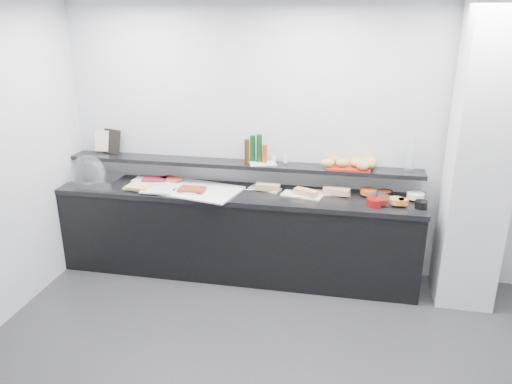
% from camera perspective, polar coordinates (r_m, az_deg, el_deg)
% --- Properties ---
extents(back_wall, '(5.00, 0.02, 2.70)m').
position_cam_1_polar(back_wall, '(4.99, 6.33, 5.54)').
color(back_wall, silver).
rests_on(back_wall, ground).
extents(column, '(0.50, 0.50, 2.70)m').
position_cam_1_polar(column, '(4.77, 24.20, 3.21)').
color(column, silver).
rests_on(column, ground).
extents(buffet_cabinet, '(3.60, 0.60, 0.85)m').
position_cam_1_polar(buffet_cabinet, '(5.13, -2.21, -4.94)').
color(buffet_cabinet, black).
rests_on(buffet_cabinet, ground).
extents(counter_top, '(3.62, 0.62, 0.05)m').
position_cam_1_polar(counter_top, '(4.96, -2.27, -0.21)').
color(counter_top, black).
rests_on(counter_top, buffet_cabinet).
extents(wall_shelf, '(3.60, 0.25, 0.04)m').
position_cam_1_polar(wall_shelf, '(5.04, -1.85, 3.18)').
color(wall_shelf, black).
rests_on(wall_shelf, back_wall).
extents(cloche_base, '(0.49, 0.33, 0.04)m').
position_cam_1_polar(cloche_base, '(5.50, -17.74, 1.38)').
color(cloche_base, silver).
rests_on(cloche_base, counter_top).
extents(cloche_dome, '(0.46, 0.36, 0.34)m').
position_cam_1_polar(cloche_dome, '(5.45, -18.60, 2.27)').
color(cloche_dome, white).
rests_on(cloche_dome, cloche_base).
extents(linen_runner, '(1.21, 0.75, 0.01)m').
position_cam_1_polar(linen_runner, '(5.07, -8.19, 0.45)').
color(linen_runner, white).
rests_on(linen_runner, counter_top).
extents(platter_meat_a, '(0.27, 0.18, 0.01)m').
position_cam_1_polar(platter_meat_a, '(5.34, -12.46, 1.35)').
color(platter_meat_a, white).
rests_on(platter_meat_a, linen_runner).
extents(food_meat_a, '(0.27, 0.19, 0.02)m').
position_cam_1_polar(food_meat_a, '(5.29, -11.48, 1.48)').
color(food_meat_a, maroon).
rests_on(food_meat_a, platter_meat_a).
extents(platter_salmon, '(0.34, 0.26, 0.01)m').
position_cam_1_polar(platter_salmon, '(5.25, -10.72, 1.16)').
color(platter_salmon, white).
rests_on(platter_salmon, linen_runner).
extents(food_salmon, '(0.24, 0.20, 0.02)m').
position_cam_1_polar(food_salmon, '(5.27, -9.66, 1.51)').
color(food_salmon, '#D4472B').
rests_on(food_salmon, platter_salmon).
extents(platter_cheese, '(0.34, 0.23, 0.01)m').
position_cam_1_polar(platter_cheese, '(5.01, -11.07, 0.22)').
color(platter_cheese, white).
rests_on(platter_cheese, linen_runner).
extents(food_cheese, '(0.24, 0.16, 0.02)m').
position_cam_1_polar(food_cheese, '(5.09, -13.34, 0.59)').
color(food_cheese, '#F9C961').
rests_on(food_cheese, platter_cheese).
extents(platter_meat_b, '(0.30, 0.24, 0.01)m').
position_cam_1_polar(platter_meat_b, '(4.96, -7.78, 0.22)').
color(platter_meat_b, white).
rests_on(platter_meat_b, linen_runner).
extents(food_meat_b, '(0.25, 0.16, 0.02)m').
position_cam_1_polar(food_meat_b, '(4.93, -7.34, 0.34)').
color(food_meat_b, maroon).
rests_on(food_meat_b, platter_meat_b).
extents(sandwich_plate_left, '(0.34, 0.21, 0.01)m').
position_cam_1_polar(sandwich_plate_left, '(5.00, 1.03, 0.39)').
color(sandwich_plate_left, white).
rests_on(sandwich_plate_left, counter_top).
extents(sandwich_food_left, '(0.24, 0.10, 0.06)m').
position_cam_1_polar(sandwich_food_left, '(4.94, 1.36, 0.61)').
color(sandwich_food_left, tan).
rests_on(sandwich_food_left, sandwich_plate_left).
extents(tongs_left, '(0.16, 0.05, 0.01)m').
position_cam_1_polar(tongs_left, '(4.94, -0.43, 0.29)').
color(tongs_left, silver).
rests_on(tongs_left, sandwich_plate_left).
extents(sandwich_plate_mid, '(0.41, 0.24, 0.01)m').
position_cam_1_polar(sandwich_plate_mid, '(4.84, 5.28, -0.35)').
color(sandwich_plate_mid, white).
rests_on(sandwich_plate_mid, counter_top).
extents(sandwich_food_mid, '(0.24, 0.17, 0.06)m').
position_cam_1_polar(sandwich_food_mid, '(4.81, 5.72, -0.05)').
color(sandwich_food_mid, tan).
rests_on(sandwich_food_mid, sandwich_plate_mid).
extents(tongs_mid, '(0.16, 0.02, 0.01)m').
position_cam_1_polar(tongs_mid, '(4.76, 5.00, -0.56)').
color(tongs_mid, silver).
rests_on(tongs_mid, sandwich_plate_mid).
extents(sandwich_plate_right, '(0.33, 0.16, 0.01)m').
position_cam_1_polar(sandwich_plate_right, '(4.93, 8.85, -0.14)').
color(sandwich_plate_right, white).
rests_on(sandwich_plate_right, counter_top).
extents(sandwich_food_right, '(0.26, 0.14, 0.06)m').
position_cam_1_polar(sandwich_food_right, '(4.89, 9.19, 0.11)').
color(sandwich_food_right, tan).
rests_on(sandwich_food_right, sandwich_plate_right).
extents(tongs_right, '(0.15, 0.08, 0.01)m').
position_cam_1_polar(tongs_right, '(4.87, 8.84, -0.25)').
color(tongs_right, '#AEB0B5').
rests_on(tongs_right, sandwich_plate_right).
extents(bowl_glass_fruit, '(0.24, 0.24, 0.07)m').
position_cam_1_polar(bowl_glass_fruit, '(4.88, 13.60, -0.34)').
color(bowl_glass_fruit, white).
rests_on(bowl_glass_fruit, counter_top).
extents(fill_glass_fruit, '(0.17, 0.17, 0.05)m').
position_cam_1_polar(fill_glass_fruit, '(4.93, 12.72, 0.07)').
color(fill_glass_fruit, '#D75A1D').
rests_on(fill_glass_fruit, bowl_glass_fruit).
extents(bowl_black_jam, '(0.17, 0.17, 0.07)m').
position_cam_1_polar(bowl_black_jam, '(4.93, 14.58, -0.25)').
color(bowl_black_jam, black).
rests_on(bowl_black_jam, counter_top).
extents(fill_black_jam, '(0.15, 0.15, 0.05)m').
position_cam_1_polar(fill_black_jam, '(4.91, 14.46, -0.16)').
color(fill_black_jam, '#57190C').
rests_on(fill_black_jam, bowl_black_jam).
extents(bowl_glass_cream, '(0.19, 0.19, 0.07)m').
position_cam_1_polar(bowl_glass_cream, '(4.98, 17.89, -0.34)').
color(bowl_glass_cream, silver).
rests_on(bowl_glass_cream, counter_top).
extents(fill_glass_cream, '(0.21, 0.21, 0.05)m').
position_cam_1_polar(fill_glass_cream, '(4.93, 17.77, -0.38)').
color(fill_glass_cream, white).
rests_on(fill_glass_cream, bowl_glass_cream).
extents(bowl_red_jam, '(0.17, 0.17, 0.07)m').
position_cam_1_polar(bowl_red_jam, '(4.69, 13.42, -1.15)').
color(bowl_red_jam, maroon).
rests_on(bowl_red_jam, counter_top).
extents(fill_red_jam, '(0.14, 0.14, 0.05)m').
position_cam_1_polar(fill_red_jam, '(4.70, 14.26, -1.03)').
color(fill_red_jam, '#5A140C').
rests_on(fill_red_jam, bowl_red_jam).
extents(bowl_glass_salmon, '(0.20, 0.20, 0.07)m').
position_cam_1_polar(bowl_glass_salmon, '(4.74, 14.54, -1.02)').
color(bowl_glass_salmon, white).
rests_on(bowl_glass_salmon, counter_top).
extents(fill_glass_salmon, '(0.16, 0.16, 0.05)m').
position_cam_1_polar(fill_glass_salmon, '(4.74, 15.78, -0.98)').
color(fill_glass_salmon, orange).
rests_on(fill_glass_salmon, bowl_glass_salmon).
extents(bowl_black_fruit, '(0.14, 0.14, 0.07)m').
position_cam_1_polar(bowl_black_fruit, '(4.75, 18.35, -1.37)').
color(bowl_black_fruit, black).
rests_on(bowl_black_fruit, counter_top).
extents(fill_black_fruit, '(0.12, 0.12, 0.05)m').
position_cam_1_polar(fill_black_fruit, '(4.74, 16.46, -1.08)').
color(fill_black_fruit, orange).
rests_on(fill_black_fruit, bowl_black_fruit).
extents(framed_print, '(0.25, 0.15, 0.26)m').
position_cam_1_polar(framed_print, '(5.55, -16.18, 5.57)').
color(framed_print, black).
rests_on(framed_print, wall_shelf).
extents(print_art, '(0.20, 0.07, 0.22)m').
position_cam_1_polar(print_art, '(5.59, -17.02, 5.59)').
color(print_art, beige).
rests_on(print_art, framed_print).
extents(condiment_tray, '(0.29, 0.23, 0.01)m').
position_cam_1_polar(condiment_tray, '(4.97, 0.78, 3.28)').
color(condiment_tray, white).
rests_on(condiment_tray, wall_shelf).
extents(bottle_green_a, '(0.06, 0.06, 0.26)m').
position_cam_1_polar(bottle_green_a, '(5.02, -0.39, 5.05)').
color(bottle_green_a, '#103D17').
rests_on(bottle_green_a, condiment_tray).
extents(bottle_brown, '(0.05, 0.05, 0.24)m').
position_cam_1_polar(bottle_brown, '(4.94, -1.06, 4.69)').
color(bottle_brown, '#3B220A').
rests_on(bottle_brown, condiment_tray).
extents(bottle_green_b, '(0.06, 0.06, 0.28)m').
position_cam_1_polar(bottle_green_b, '(4.97, 0.38, 5.02)').
color(bottle_green_b, '#0E3416').
rests_on(bottle_green_b, condiment_tray).
extents(bottle_hot, '(0.05, 0.05, 0.18)m').
position_cam_1_polar(bottle_hot, '(4.96, 1.00, 4.40)').
color(bottle_hot, '#A6360B').
rests_on(bottle_hot, condiment_tray).
extents(shaker_salt, '(0.05, 0.05, 0.07)m').
position_cam_1_polar(shaker_salt, '(4.93, 2.06, 3.61)').
color(shaker_salt, white).
rests_on(shaker_salt, condiment_tray).
extents(shaker_pepper, '(0.05, 0.05, 0.07)m').
position_cam_1_polar(shaker_pepper, '(4.97, 3.39, 3.75)').
color(shaker_pepper, white).
rests_on(shaker_pepper, condiment_tray).
extents(bread_tray, '(0.41, 0.29, 0.02)m').
position_cam_1_polar(bread_tray, '(4.94, 10.55, 2.86)').
color(bread_tray, maroon).
rests_on(bread_tray, wall_shelf).
extents(bread_roll_nw, '(0.13, 0.09, 0.08)m').
position_cam_1_polar(bread_roll_nw, '(4.96, 8.96, 3.64)').
color(bread_roll_nw, '#C27E4A').
rests_on(bread_roll_nw, bread_tray).
extents(bread_roll_n, '(0.15, 0.12, 0.08)m').
position_cam_1_polar(bread_roll_n, '(4.96, 11.37, 3.52)').
color(bread_roll_n, '#AB8641').
rests_on(bread_roll_n, bread_tray).
extents(bread_roll_ne, '(0.17, 0.15, 0.08)m').
position_cam_1_polar(bread_roll_ne, '(4.97, 12.86, 3.42)').
color(bread_roll_ne, tan).
rests_on(bread_roll_ne, bread_tray).
extents(bread_roll_sw, '(0.14, 0.11, 0.08)m').
position_cam_1_polar(bread_roll_sw, '(4.85, 8.17, 3.32)').
color(bread_roll_sw, gold).
rests_on(bread_roll_sw, bread_tray).
extents(bread_roll_s, '(0.14, 0.12, 0.08)m').
position_cam_1_polar(bread_roll_s, '(4.81, 12.06, 2.93)').
color(bread_roll_s, '#BB7A47').
rests_on(bread_roll_s, bread_tray).
extents(bread_roll_se, '(0.16, 0.11, 0.08)m').
position_cam_1_polar(bread_roll_se, '(4.88, 12.69, 3.13)').
color(bread_roll_se, '#AB8641').
rests_on(bread_roll_se, bread_tray).
extents(bread_roll_midw, '(0.15, 0.13, 0.08)m').
position_cam_1_polar(bread_roll_midw, '(4.87, 9.86, 3.31)').
color(bread_roll_midw, tan).
rests_on(bread_roll_midw, bread_tray).
extents(bread_roll_mide, '(0.16, 0.11, 0.08)m').
position_cam_1_polar(bread_roll_mide, '(4.89, 11.60, 3.26)').
color(bread_roll_mide, tan).
rests_on(bread_roll_mide, bread_tray).
extents(carafe, '(0.09, 0.09, 0.30)m').
position_cam_1_polar(carafe, '(4.91, 17.19, 3.93)').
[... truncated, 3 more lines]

